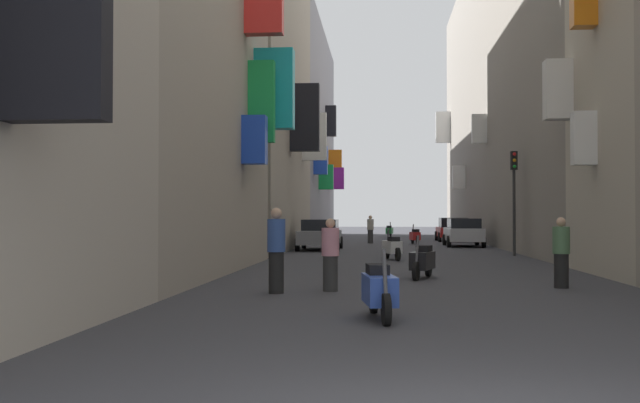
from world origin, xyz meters
TOP-DOWN VIEW (x-y plane):
  - ground_plane at (0.00, 30.00)m, footprint 140.00×140.00m
  - building_left_mid_c at (-7.99, 30.36)m, footprint 7.36×15.69m
  - building_left_far at (-7.99, 49.10)m, footprint 7.26×21.79m
  - building_right_mid_b at (8.00, 39.23)m, footprint 7.22×41.56m
  - parked_car_red at (3.70, 41.57)m, footprint 2.02×4.04m
  - parked_car_silver at (3.52, 33.87)m, footprint 1.92×4.13m
  - parked_car_grey at (-3.68, 29.44)m, footprint 2.00×4.33m
  - scooter_blue at (-0.83, 6.40)m, footprint 0.60×1.90m
  - scooter_green at (-0.17, 50.89)m, footprint 0.60×1.84m
  - scooter_white at (-0.39, 21.89)m, footprint 0.73×1.95m
  - scooter_black at (0.27, 13.93)m, footprint 0.74×1.84m
  - scooter_red at (1.12, 36.73)m, footprint 0.60×1.80m
  - pedestrian_crossing at (3.24, 11.69)m, footprint 0.50×0.50m
  - pedestrian_near_left at (-2.99, 10.02)m, footprint 0.50×0.50m
  - pedestrian_near_right at (-1.89, 10.58)m, footprint 0.41×0.41m
  - pedestrian_mid_street at (-1.42, 37.66)m, footprint 0.50×0.50m
  - traffic_light_near_corner at (4.57, 25.04)m, footprint 0.26×0.34m

SIDE VIEW (x-z plane):
  - ground_plane at x=0.00m, z-range 0.00..0.00m
  - scooter_red at x=1.12m, z-range -0.10..1.03m
  - scooter_green at x=-0.17m, z-range -0.10..1.03m
  - scooter_black at x=0.27m, z-range -0.10..1.03m
  - scooter_blue at x=-0.83m, z-range -0.10..1.03m
  - scooter_white at x=-0.39m, z-range -0.10..1.03m
  - parked_car_grey at x=-3.68m, z-range 0.04..1.48m
  - parked_car_red at x=3.70m, z-range 0.03..1.51m
  - parked_car_silver at x=3.52m, z-range 0.04..1.51m
  - pedestrian_near_right at x=-1.89m, z-range -0.01..1.56m
  - pedestrian_crossing at x=3.24m, z-range -0.01..1.58m
  - pedestrian_mid_street at x=-1.42m, z-range -0.01..1.62m
  - pedestrian_near_left at x=-2.99m, z-range 0.00..1.79m
  - traffic_light_near_corner at x=4.57m, z-range 0.77..5.00m
  - building_left_far at x=-7.99m, z-range -0.01..15.35m
  - building_right_mid_b at x=8.00m, z-range 0.00..18.27m
  - building_left_mid_c at x=-7.99m, z-range -0.01..18.69m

